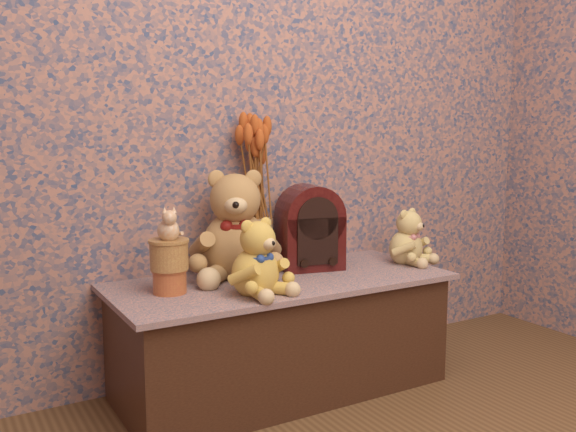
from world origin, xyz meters
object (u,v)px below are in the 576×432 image
Objects in this scene: biscuit_tin_lower at (170,281)px; ceramic_vase at (257,244)px; cathedral_radio at (310,227)px; teddy_medium at (255,254)px; cat_figurine at (168,223)px; teddy_large at (235,220)px; teddy_small at (406,234)px.

ceramic_vase is at bearing 21.94° from biscuit_tin_lower.
cathedral_radio reaches higher than ceramic_vase.
teddy_medium is at bearing -31.58° from biscuit_tin_lower.
biscuit_tin_lower is at bearing -158.06° from ceramic_vase.
ceramic_vase is 0.47m from cat_figurine.
teddy_large reaches higher than teddy_medium.
cat_figurine is (-0.30, -0.10, 0.02)m from teddy_large.
biscuit_tin_lower is (-0.42, -0.17, -0.06)m from ceramic_vase.
cat_figurine is at bearing 131.22° from teddy_medium.
teddy_medium is at bearing -76.49° from teddy_large.
teddy_medium reaches higher than teddy_small.
ceramic_vase is at bearing 31.77° from cat_figurine.
cat_figurine reaches higher than teddy_medium.
teddy_medium is 2.34× the size of cat_figurine.
teddy_small reaches higher than biscuit_tin_lower.
ceramic_vase reaches higher than biscuit_tin_lower.
teddy_large is 0.27m from teddy_medium.
teddy_large is at bearing -171.46° from cathedral_radio.
teddy_large is at bearing 19.23° from biscuit_tin_lower.
cathedral_radio is (-0.40, 0.12, 0.05)m from teddy_small.
teddy_large reaches higher than ceramic_vase.
cat_figurine is at bearing -136.50° from teddy_large.
cathedral_radio is at bearing 20.94° from teddy_large.
teddy_large is 0.73m from teddy_small.
cat_figurine is (-0.42, -0.17, 0.14)m from ceramic_vase.
cathedral_radio is at bearing 17.74° from cat_figurine.
cat_figurine is at bearing -160.22° from cathedral_radio.
teddy_medium is at bearing -21.75° from cat_figurine.
biscuit_tin_lower is at bearing 131.22° from teddy_medium.
teddy_large is 0.32m from cathedral_radio.
cat_figurine is (-0.61, -0.08, 0.07)m from cathedral_radio.
teddy_large reaches higher than cathedral_radio.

